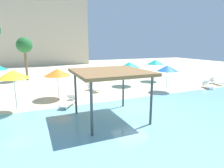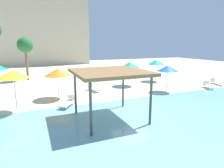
{
  "view_description": "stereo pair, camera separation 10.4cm",
  "coord_description": "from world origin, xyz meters",
  "px_view_note": "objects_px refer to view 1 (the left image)",
  "views": [
    {
      "loc": [
        -6.69,
        -11.78,
        4.46
      ],
      "look_at": [
        -0.74,
        2.0,
        1.3
      ],
      "focal_mm": 30.27,
      "sensor_mm": 36.0,
      "label": 1
    },
    {
      "loc": [
        -6.6,
        -11.82,
        4.46
      ],
      "look_at": [
        -0.74,
        2.0,
        1.3
      ],
      "focal_mm": 30.27,
      "sensor_mm": 36.0,
      "label": 2
    }
  ],
  "objects_px": {
    "beach_umbrella_yellow_0": "(13,74)",
    "beach_umbrella_teal_6": "(129,65)",
    "beach_umbrella_blue_2": "(167,68)",
    "palm_tree_0": "(24,46)",
    "beach_umbrella_teal_7": "(155,62)",
    "lounge_chair_2": "(69,102)",
    "shade_pavilion": "(110,74)",
    "lounge_chair_4": "(207,85)",
    "beach_umbrella_orange_4": "(57,72)",
    "lounge_chair_0": "(216,81)",
    "lounge_chair_3": "(93,88)"
  },
  "relations": [
    {
      "from": "beach_umbrella_yellow_0",
      "to": "lounge_chair_2",
      "type": "xyz_separation_m",
      "value": [
        3.43,
        -0.18,
        -2.23
      ]
    },
    {
      "from": "beach_umbrella_blue_2",
      "to": "lounge_chair_0",
      "type": "bearing_deg",
      "value": 3.55
    },
    {
      "from": "palm_tree_0",
      "to": "lounge_chair_0",
      "type": "bearing_deg",
      "value": -29.48
    },
    {
      "from": "lounge_chair_3",
      "to": "beach_umbrella_teal_6",
      "type": "bearing_deg",
      "value": 91.81
    },
    {
      "from": "beach_umbrella_blue_2",
      "to": "beach_umbrella_orange_4",
      "type": "relative_size",
      "value": 1.0
    },
    {
      "from": "shade_pavilion",
      "to": "lounge_chair_3",
      "type": "height_order",
      "value": "shade_pavilion"
    },
    {
      "from": "lounge_chair_2",
      "to": "palm_tree_0",
      "type": "relative_size",
      "value": 0.36
    },
    {
      "from": "beach_umbrella_orange_4",
      "to": "lounge_chair_3",
      "type": "bearing_deg",
      "value": 20.86
    },
    {
      "from": "beach_umbrella_orange_4",
      "to": "lounge_chair_2",
      "type": "relative_size",
      "value": 1.32
    },
    {
      "from": "beach_umbrella_teal_7",
      "to": "lounge_chair_4",
      "type": "distance_m",
      "value": 6.39
    },
    {
      "from": "beach_umbrella_teal_7",
      "to": "lounge_chair_4",
      "type": "relative_size",
      "value": 1.37
    },
    {
      "from": "beach_umbrella_teal_7",
      "to": "lounge_chair_2",
      "type": "relative_size",
      "value": 1.38
    },
    {
      "from": "beach_umbrella_orange_4",
      "to": "beach_umbrella_teal_7",
      "type": "distance_m",
      "value": 12.52
    },
    {
      "from": "shade_pavilion",
      "to": "beach_umbrella_teal_6",
      "type": "distance_m",
      "value": 9.82
    },
    {
      "from": "shade_pavilion",
      "to": "lounge_chair_2",
      "type": "distance_m",
      "value": 4.63
    },
    {
      "from": "shade_pavilion",
      "to": "lounge_chair_0",
      "type": "height_order",
      "value": "shade_pavilion"
    },
    {
      "from": "shade_pavilion",
      "to": "lounge_chair_3",
      "type": "relative_size",
      "value": 2.1
    },
    {
      "from": "beach_umbrella_blue_2",
      "to": "beach_umbrella_orange_4",
      "type": "xyz_separation_m",
      "value": [
        -9.89,
        1.66,
        -0.03
      ]
    },
    {
      "from": "beach_umbrella_blue_2",
      "to": "lounge_chair_0",
      "type": "distance_m",
      "value": 7.71
    },
    {
      "from": "beach_umbrella_yellow_0",
      "to": "beach_umbrella_teal_7",
      "type": "relative_size",
      "value": 1.08
    },
    {
      "from": "shade_pavilion",
      "to": "beach_umbrella_teal_6",
      "type": "height_order",
      "value": "shade_pavilion"
    },
    {
      "from": "lounge_chair_3",
      "to": "lounge_chair_0",
      "type": "bearing_deg",
      "value": 70.73
    },
    {
      "from": "beach_umbrella_yellow_0",
      "to": "lounge_chair_0",
      "type": "xyz_separation_m",
      "value": [
        20.4,
        1.05,
        -2.23
      ]
    },
    {
      "from": "lounge_chair_4",
      "to": "beach_umbrella_orange_4",
      "type": "bearing_deg",
      "value": -65.6
    },
    {
      "from": "shade_pavilion",
      "to": "beach_umbrella_teal_6",
      "type": "relative_size",
      "value": 1.6
    },
    {
      "from": "beach_umbrella_yellow_0",
      "to": "beach_umbrella_teal_6",
      "type": "xyz_separation_m",
      "value": [
        10.95,
        4.41,
        -0.27
      ]
    },
    {
      "from": "beach_umbrella_blue_2",
      "to": "palm_tree_0",
      "type": "distance_m",
      "value": 17.13
    },
    {
      "from": "beach_umbrella_orange_4",
      "to": "beach_umbrella_teal_6",
      "type": "distance_m",
      "value": 8.19
    },
    {
      "from": "lounge_chair_2",
      "to": "beach_umbrella_teal_7",
      "type": "bearing_deg",
      "value": 150.21
    },
    {
      "from": "beach_umbrella_orange_4",
      "to": "lounge_chair_4",
      "type": "distance_m",
      "value": 15.03
    },
    {
      "from": "beach_umbrella_teal_6",
      "to": "lounge_chair_0",
      "type": "relative_size",
      "value": 1.31
    },
    {
      "from": "beach_umbrella_yellow_0",
      "to": "beach_umbrella_teal_6",
      "type": "distance_m",
      "value": 11.81
    },
    {
      "from": "lounge_chair_0",
      "to": "lounge_chair_3",
      "type": "xyz_separation_m",
      "value": [
        -13.89,
        2.52,
        0.0
      ]
    },
    {
      "from": "lounge_chair_2",
      "to": "lounge_chair_4",
      "type": "bearing_deg",
      "value": 125.25
    },
    {
      "from": "lounge_chair_0",
      "to": "lounge_chair_3",
      "type": "distance_m",
      "value": 14.11
    },
    {
      "from": "beach_umbrella_teal_6",
      "to": "palm_tree_0",
      "type": "height_order",
      "value": "palm_tree_0"
    },
    {
      "from": "shade_pavilion",
      "to": "lounge_chair_0",
      "type": "bearing_deg",
      "value": 17.2
    },
    {
      "from": "beach_umbrella_teal_6",
      "to": "beach_umbrella_teal_7",
      "type": "bearing_deg",
      "value": 14.36
    },
    {
      "from": "beach_umbrella_yellow_0",
      "to": "beach_umbrella_orange_4",
      "type": "height_order",
      "value": "beach_umbrella_yellow_0"
    },
    {
      "from": "lounge_chair_4",
      "to": "palm_tree_0",
      "type": "bearing_deg",
      "value": -92.4
    },
    {
      "from": "lounge_chair_0",
      "to": "lounge_chair_3",
      "type": "bearing_deg",
      "value": -87.38
    },
    {
      "from": "beach_umbrella_teal_6",
      "to": "lounge_chair_4",
      "type": "distance_m",
      "value": 8.37
    },
    {
      "from": "beach_umbrella_yellow_0",
      "to": "beach_umbrella_teal_6",
      "type": "bearing_deg",
      "value": 21.95
    },
    {
      "from": "shade_pavilion",
      "to": "beach_umbrella_blue_2",
      "type": "xyz_separation_m",
      "value": [
        7.63,
        4.2,
        -0.54
      ]
    },
    {
      "from": "lounge_chair_2",
      "to": "palm_tree_0",
      "type": "distance_m",
      "value": 13.36
    },
    {
      "from": "shade_pavilion",
      "to": "beach_umbrella_teal_7",
      "type": "distance_m",
      "value": 13.41
    },
    {
      "from": "beach_umbrella_blue_2",
      "to": "beach_umbrella_orange_4",
      "type": "height_order",
      "value": "beach_umbrella_blue_2"
    },
    {
      "from": "shade_pavilion",
      "to": "palm_tree_0",
      "type": "distance_m",
      "value": 16.63
    },
    {
      "from": "lounge_chair_3",
      "to": "shade_pavilion",
      "type": "bearing_deg",
      "value": -18.39
    },
    {
      "from": "lounge_chair_2",
      "to": "lounge_chair_3",
      "type": "relative_size",
      "value": 0.97
    }
  ]
}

